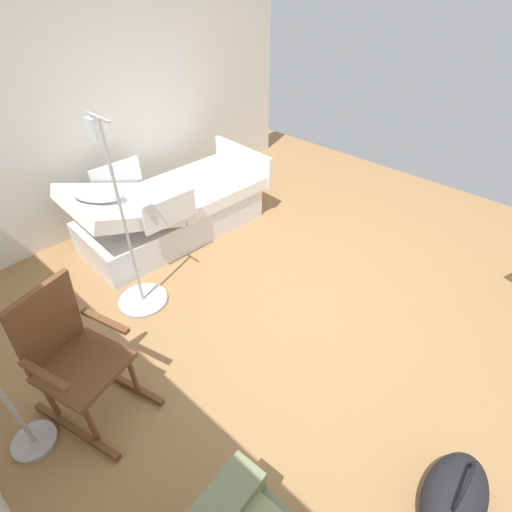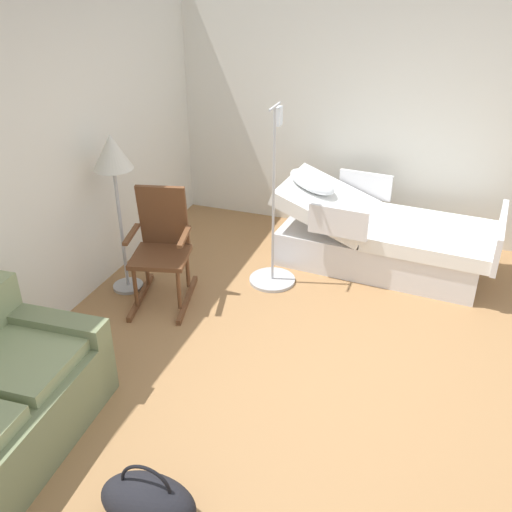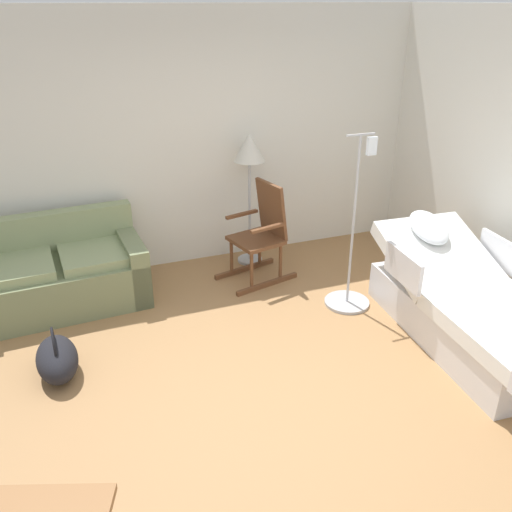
{
  "view_description": "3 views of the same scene",
  "coord_description": "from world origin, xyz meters",
  "px_view_note": "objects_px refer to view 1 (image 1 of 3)",
  "views": [
    {
      "loc": [
        -1.39,
        2.13,
        2.55
      ],
      "look_at": [
        0.15,
        0.42,
        0.75
      ],
      "focal_mm": 27.57,
      "sensor_mm": 36.0,
      "label": 1
    },
    {
      "loc": [
        -3.41,
        -0.55,
        2.84
      ],
      "look_at": [
        0.17,
        0.73,
        0.78
      ],
      "focal_mm": 40.21,
      "sensor_mm": 36.0,
      "label": 2
    },
    {
      "loc": [
        -1.37,
        -3.12,
        2.74
      ],
      "look_at": [
        0.04,
        0.62,
        0.83
      ],
      "focal_mm": 38.03,
      "sensor_mm": 36.0,
      "label": 3
    }
  ],
  "objects_px": {
    "hospital_bed": "(171,210)",
    "rocking_chair": "(73,357)",
    "duffel_bag": "(454,497)",
    "iv_pole": "(138,281)"
  },
  "relations": [
    {
      "from": "hospital_bed",
      "to": "rocking_chair",
      "type": "bearing_deg",
      "value": 125.82
    },
    {
      "from": "rocking_chair",
      "to": "duffel_bag",
      "type": "relative_size",
      "value": 1.84
    },
    {
      "from": "rocking_chair",
      "to": "duffel_bag",
      "type": "height_order",
      "value": "rocking_chair"
    },
    {
      "from": "hospital_bed",
      "to": "iv_pole",
      "type": "bearing_deg",
      "value": 126.44
    },
    {
      "from": "hospital_bed",
      "to": "iv_pole",
      "type": "relative_size",
      "value": 1.29
    },
    {
      "from": "rocking_chair",
      "to": "iv_pole",
      "type": "relative_size",
      "value": 0.62
    },
    {
      "from": "iv_pole",
      "to": "duffel_bag",
      "type": "bearing_deg",
      "value": -176.29
    },
    {
      "from": "hospital_bed",
      "to": "duffel_bag",
      "type": "bearing_deg",
      "value": 167.95
    },
    {
      "from": "hospital_bed",
      "to": "rocking_chair",
      "type": "relative_size",
      "value": 2.07
    },
    {
      "from": "hospital_bed",
      "to": "rocking_chair",
      "type": "distance_m",
      "value": 2.16
    }
  ]
}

